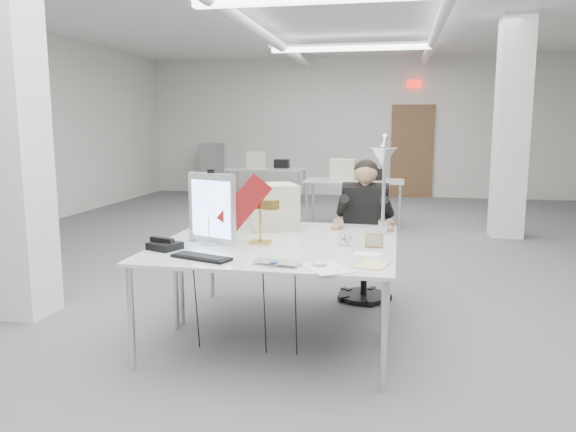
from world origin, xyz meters
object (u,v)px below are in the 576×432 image
bankers_lamp (260,221)px  seated_person (365,207)px  monitor (212,209)px  laptop (274,265)px  architect_lamp (383,182)px  beige_monitor (272,207)px  office_chair (365,239)px  desk_main (265,256)px  desk_phone (165,246)px

bankers_lamp → seated_person: bearing=76.4°
monitor → laptop: monitor is taller
monitor → architect_lamp: size_ratio=0.58×
beige_monitor → architect_lamp: bearing=-43.1°
office_chair → monitor: 1.68m
desk_main → architect_lamp: architect_lamp is taller
seated_person → desk_main: bearing=-109.1°
office_chair → architect_lamp: (0.18, -0.84, 0.63)m
beige_monitor → monitor: bearing=-138.8°
desk_phone → architect_lamp: size_ratio=0.22×
desk_main → monitor: bearing=149.1°
beige_monitor → office_chair: bearing=8.8°
office_chair → laptop: 1.87m
desk_phone → beige_monitor: (0.59, 0.96, 0.17)m
desk_main → architect_lamp: size_ratio=1.94×
bankers_lamp → desk_phone: bearing=-131.1°
beige_monitor → architect_lamp: (0.96, -0.33, 0.27)m
monitor → office_chair: bearing=70.0°
desk_main → seated_person: 1.57m
seated_person → monitor: seated_person is taller
laptop → desk_phone: desk_phone is taller
monitor → laptop: (0.61, -0.61, -0.26)m
office_chair → laptop: bearing=-101.0°
seated_person → desk_phone: (-1.37, -1.42, -0.12)m
office_chair → beige_monitor: office_chair is taller
monitor → laptop: bearing=-22.1°
desk_phone → architect_lamp: (1.54, 0.63, 0.44)m
laptop → beige_monitor: 1.34m
desk_phone → bankers_lamp: bearing=51.0°
desk_main → laptop: bearing=-67.7°
office_chair → desk_phone: (-1.37, -1.47, 0.19)m
monitor → architect_lamp: bearing=38.2°
desk_phone → beige_monitor: size_ratio=0.50×
monitor → desk_phone: monitor is taller
office_chair → seated_person: 0.32m
seated_person → desk_phone: size_ratio=4.69×
beige_monitor → desk_phone: bearing=-145.8°
desk_phone → office_chair: bearing=69.8°
office_chair → beige_monitor: bearing=-143.0°
bankers_lamp → architect_lamp: architect_lamp is taller
laptop → bankers_lamp: 0.74m
monitor → desk_phone: size_ratio=2.59×
architect_lamp → office_chair: bearing=80.7°
desk_main → desk_phone: desk_phone is taller
monitor → laptop: 0.90m
seated_person → architect_lamp: architect_lamp is taller
office_chair → bankers_lamp: office_chair is taller
monitor → bankers_lamp: 0.38m
monitor → seated_person: bearing=68.7°
desk_main → beige_monitor: 1.01m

